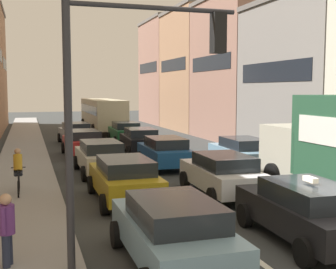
# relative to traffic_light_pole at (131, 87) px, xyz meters

# --- Properties ---
(ground_plane) EXTENTS (140.00, 140.00, 0.00)m
(ground_plane) POSITION_rel_traffic_light_pole_xyz_m (4.45, -0.44, -3.82)
(ground_plane) COLOR #353839
(sidewalk_left) EXTENTS (2.60, 64.00, 0.14)m
(sidewalk_left) POSITION_rel_traffic_light_pole_xyz_m (-2.25, 19.56, -3.75)
(sidewalk_left) COLOR #959595
(sidewalk_left) RESTS_ON ground
(lane_stripe_left) EXTENTS (0.16, 60.00, 0.01)m
(lane_stripe_left) POSITION_rel_traffic_light_pole_xyz_m (2.75, 19.56, -3.81)
(lane_stripe_left) COLOR silver
(lane_stripe_left) RESTS_ON ground
(lane_stripe_right) EXTENTS (0.16, 60.00, 0.01)m
(lane_stripe_right) POSITION_rel_traffic_light_pole_xyz_m (6.15, 19.56, -3.81)
(lane_stripe_right) COLOR silver
(lane_stripe_right) RESTS_ON ground
(building_row_right) EXTENTS (7.20, 43.90, 11.51)m
(building_row_right) POSITION_rel_traffic_light_pole_xyz_m (14.35, 22.79, 1.38)
(building_row_right) COLOR #936B5B
(building_row_right) RESTS_ON ground
(traffic_light_pole) EXTENTS (3.58, 0.38, 5.50)m
(traffic_light_pole) POSITION_rel_traffic_light_pole_xyz_m (0.00, 0.00, 0.00)
(traffic_light_pole) COLOR #2D2D33
(traffic_light_pole) RESTS_ON ground
(taxi_centre_lane_front) EXTENTS (2.19, 4.36, 1.66)m
(taxi_centre_lane_front) POSITION_rel_traffic_light_pole_xyz_m (4.48, 0.37, -3.02)
(taxi_centre_lane_front) COLOR black
(taxi_centre_lane_front) RESTS_ON ground
(sedan_left_lane_front) EXTENTS (2.07, 4.31, 1.49)m
(sedan_left_lane_front) POSITION_rel_traffic_light_pole_xyz_m (0.85, -0.13, -3.02)
(sedan_left_lane_front) COLOR #759EB7
(sedan_left_lane_front) RESTS_ON ground
(sedan_centre_lane_second) EXTENTS (2.17, 4.35, 1.49)m
(sedan_centre_lane_second) POSITION_rel_traffic_light_pole_xyz_m (4.55, 5.45, -3.02)
(sedan_centre_lane_second) COLOR silver
(sedan_centre_lane_second) RESTS_ON ground
(wagon_left_lane_second) EXTENTS (2.07, 4.31, 1.49)m
(wagon_left_lane_second) POSITION_rel_traffic_light_pole_xyz_m (1.05, 5.65, -3.02)
(wagon_left_lane_second) COLOR #B29319
(wagon_left_lane_second) RESTS_ON ground
(hatchback_centre_lane_third) EXTENTS (2.17, 4.35, 1.49)m
(hatchback_centre_lane_third) POSITION_rel_traffic_light_pole_xyz_m (4.25, 11.42, -3.02)
(hatchback_centre_lane_third) COLOR #194C8C
(hatchback_centre_lane_third) RESTS_ON ground
(sedan_left_lane_third) EXTENTS (2.09, 4.32, 1.49)m
(sedan_left_lane_third) POSITION_rel_traffic_light_pole_xyz_m (1.06, 10.82, -3.02)
(sedan_left_lane_third) COLOR beige
(sedan_left_lane_third) RESTS_ON ground
(coupe_centre_lane_fourth) EXTENTS (2.24, 4.39, 1.49)m
(coupe_centre_lane_fourth) POSITION_rel_traffic_light_pole_xyz_m (4.32, 16.61, -3.02)
(coupe_centre_lane_fourth) COLOR black
(coupe_centre_lane_fourth) RESTS_ON ground
(sedan_left_lane_fourth) EXTENTS (2.23, 4.38, 1.49)m
(sedan_left_lane_fourth) POSITION_rel_traffic_light_pole_xyz_m (0.96, 16.48, -3.02)
(sedan_left_lane_fourth) COLOR #A51E1E
(sedan_left_lane_fourth) RESTS_ON ground
(sedan_centre_lane_fifth) EXTENTS (2.15, 4.34, 1.49)m
(sedan_centre_lane_fifth) POSITION_rel_traffic_light_pole_xyz_m (4.57, 21.96, -3.02)
(sedan_centre_lane_fifth) COLOR #19592D
(sedan_centre_lane_fifth) RESTS_ON ground
(sedan_left_lane_fifth) EXTENTS (2.26, 4.40, 1.49)m
(sedan_left_lane_fifth) POSITION_rel_traffic_light_pole_xyz_m (1.14, 22.35, -3.02)
(sedan_left_lane_fifth) COLOR gray
(sedan_left_lane_fifth) RESTS_ON ground
(sedan_right_lane_behind_truck) EXTENTS (2.19, 4.36, 1.49)m
(sedan_right_lane_behind_truck) POSITION_rel_traffic_light_pole_xyz_m (7.69, 10.07, -3.02)
(sedan_right_lane_behind_truck) COLOR #759EB7
(sedan_right_lane_behind_truck) RESTS_ON ground
(bus_mid_queue_primary) EXTENTS (2.81, 10.50, 2.90)m
(bus_mid_queue_primary) POSITION_rel_traffic_light_pole_xyz_m (4.34, 30.42, -2.06)
(bus_mid_queue_primary) COLOR #BFB793
(bus_mid_queue_primary) RESTS_ON ground
(cyclist_on_sidewalk) EXTENTS (0.50, 1.73, 1.72)m
(cyclist_on_sidewalk) POSITION_rel_traffic_light_pole_xyz_m (-2.38, 7.41, -2.97)
(cyclist_on_sidewalk) COLOR black
(cyclist_on_sidewalk) RESTS_ON ground
(pedestrian_near_kerb) EXTENTS (0.34, 0.53, 1.66)m
(pedestrian_near_kerb) POSITION_rel_traffic_light_pole_xyz_m (-2.48, 0.62, -2.87)
(pedestrian_near_kerb) COLOR #262D47
(pedestrian_near_kerb) RESTS_ON ground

